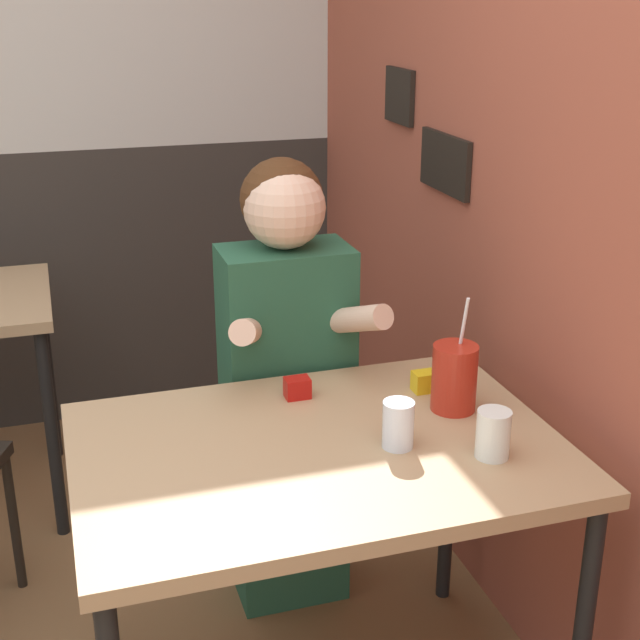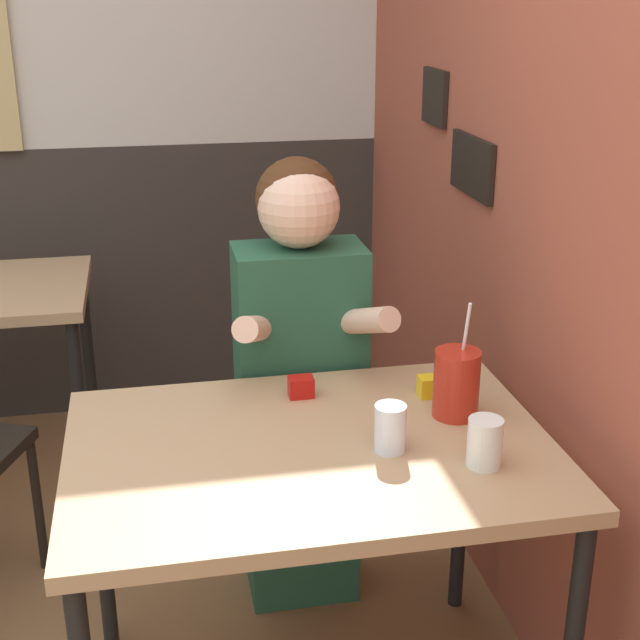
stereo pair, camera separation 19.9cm
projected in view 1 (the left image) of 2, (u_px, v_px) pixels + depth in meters
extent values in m
cube|color=#9E4C38|center=(461.00, 110.00, 2.51)|extent=(0.06, 4.27, 2.70)
cube|color=black|center=(399.00, 96.00, 2.82)|extent=(0.02, 0.21, 0.17)
cube|color=black|center=(445.00, 163.00, 2.55)|extent=(0.02, 0.30, 0.17)
cube|color=#332D28|center=(36.00, 292.00, 3.49)|extent=(5.38, 0.06, 1.10)
cube|color=tan|center=(318.00, 452.00, 1.93)|extent=(1.05, 0.74, 0.04)
cylinder|color=black|center=(94.00, 550.00, 2.22)|extent=(0.04, 0.04, 0.71)
cylinder|color=black|center=(449.00, 489.00, 2.49)|extent=(0.04, 0.04, 0.71)
cylinder|color=black|center=(52.00, 435.00, 2.79)|extent=(0.04, 0.04, 0.71)
cylinder|color=black|center=(48.00, 369.00, 3.27)|extent=(0.04, 0.04, 0.71)
cylinder|color=black|center=(14.00, 522.00, 2.58)|extent=(0.03, 0.03, 0.44)
cube|color=#235138|center=(289.00, 519.00, 2.56)|extent=(0.31, 0.20, 0.48)
cube|color=#235138|center=(286.00, 351.00, 2.38)|extent=(0.34, 0.20, 0.57)
sphere|color=#472814|center=(282.00, 200.00, 2.26)|extent=(0.21, 0.21, 0.21)
sphere|color=beige|center=(284.00, 208.00, 2.24)|extent=(0.21, 0.21, 0.21)
cylinder|color=beige|center=(247.00, 331.00, 2.17)|extent=(0.14, 0.27, 0.15)
cylinder|color=beige|center=(352.00, 320.00, 2.25)|extent=(0.14, 0.27, 0.15)
cylinder|color=#B22819|center=(454.00, 378.00, 2.06)|extent=(0.11, 0.11, 0.16)
cylinder|color=white|center=(464.00, 325.00, 2.02)|extent=(0.01, 0.04, 0.14)
cylinder|color=silver|center=(398.00, 424.00, 1.90)|extent=(0.07, 0.07, 0.11)
cylinder|color=silver|center=(493.00, 434.00, 1.86)|extent=(0.07, 0.07, 0.11)
cube|color=#B7140F|center=(297.00, 388.00, 2.14)|extent=(0.06, 0.04, 0.05)
cube|color=yellow|center=(425.00, 381.00, 2.17)|extent=(0.06, 0.04, 0.05)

